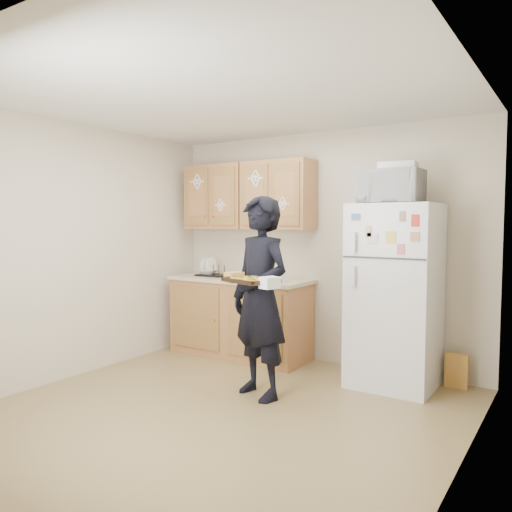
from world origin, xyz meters
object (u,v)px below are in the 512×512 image
object	(u,v)px
microwave	(391,187)
dish_rack	(213,270)
baking_tray	(251,281)
person	(260,297)
refrigerator	(395,295)

from	to	relation	value
microwave	dish_rack	world-z (taller)	microwave
microwave	baking_tray	bearing A→B (deg)	-123.21
dish_rack	person	bearing A→B (deg)	-37.25
refrigerator	dish_rack	distance (m)	2.17
baking_tray	refrigerator	bearing A→B (deg)	75.84
microwave	refrigerator	bearing A→B (deg)	50.21
baking_tray	microwave	xyz separation A→B (m)	(0.75, 1.18, 0.80)
person	dish_rack	bearing A→B (deg)	161.38
baking_tray	dish_rack	size ratio (longest dim) A/B	1.16
refrigerator	baking_tray	bearing A→B (deg)	-122.79
baking_tray	dish_rack	xyz separation A→B (m)	(-1.38, 1.26, -0.08)
person	dish_rack	xyz separation A→B (m)	(-1.28, 0.98, 0.09)
microwave	person	bearing A→B (deg)	-134.16
person	microwave	distance (m)	1.57
person	baking_tray	xyz separation A→B (m)	(0.10, -0.28, 0.18)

